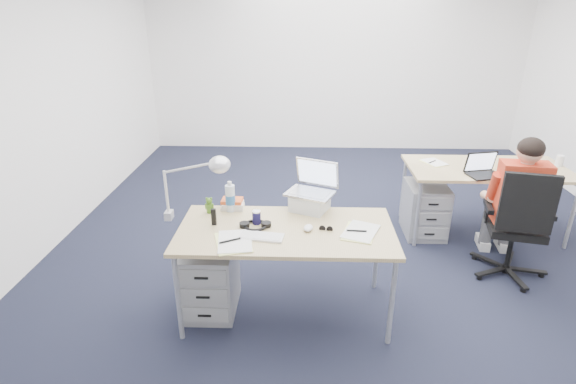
{
  "coord_description": "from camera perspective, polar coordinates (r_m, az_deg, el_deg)",
  "views": [
    {
      "loc": [
        -0.5,
        -3.95,
        2.26
      ],
      "look_at": [
        -0.62,
        -0.57,
        0.85
      ],
      "focal_mm": 28.0,
      "sensor_mm": 36.0,
      "label": 1
    }
  ],
  "objects": [
    {
      "name": "floor",
      "position": [
        4.58,
        8.08,
        -7.2
      ],
      "size": [
        7.0,
        7.0,
        0.0
      ],
      "primitive_type": "plane",
      "color": "black",
      "rests_on": "ground"
    },
    {
      "name": "room",
      "position": [
        4.02,
        9.44,
        14.52
      ],
      "size": [
        6.02,
        7.02,
        2.8
      ],
      "color": "white",
      "rests_on": "ground"
    },
    {
      "name": "desk_near",
      "position": [
        3.35,
        -0.25,
        -5.41
      ],
      "size": [
        1.6,
        0.8,
        0.73
      ],
      "color": "tan",
      "rests_on": "ground"
    },
    {
      "name": "desk_far",
      "position": [
        5.05,
        23.93,
        2.41
      ],
      "size": [
        1.6,
        0.8,
        0.73
      ],
      "color": "tan",
      "rests_on": "ground"
    },
    {
      "name": "office_chair",
      "position": [
        4.46,
        26.54,
        -6.12
      ],
      "size": [
        0.78,
        0.78,
        1.04
      ],
      "rotation": [
        0.0,
        0.0,
        -0.22
      ],
      "color": "black",
      "rests_on": "ground"
    },
    {
      "name": "seated_person",
      "position": [
        4.48,
        26.66,
        -1.26
      ],
      "size": [
        0.42,
        0.73,
        1.26
      ],
      "rotation": [
        0.0,
        0.0,
        -0.13
      ],
      "color": "red",
      "rests_on": "ground"
    },
    {
      "name": "drawer_pedestal_near",
      "position": [
        3.64,
        -9.87,
        -10.75
      ],
      "size": [
        0.4,
        0.5,
        0.55
      ],
      "primitive_type": "cube",
      "color": "#97989B",
      "rests_on": "ground"
    },
    {
      "name": "drawer_pedestal_far",
      "position": [
        4.94,
        16.99,
        -2.12
      ],
      "size": [
        0.4,
        0.5,
        0.55
      ],
      "primitive_type": "cube",
      "color": "#97989B",
      "rests_on": "ground"
    },
    {
      "name": "silver_laptop",
      "position": [
        3.57,
        2.81,
        0.57
      ],
      "size": [
        0.44,
        0.4,
        0.38
      ],
      "primitive_type": null,
      "rotation": [
        0.0,
        0.0,
        -0.41
      ],
      "color": "silver",
      "rests_on": "desk_near"
    },
    {
      "name": "wireless_keyboard",
      "position": [
        3.22,
        -3.45,
        -5.65
      ],
      "size": [
        0.34,
        0.18,
        0.02
      ],
      "primitive_type": "cube",
      "rotation": [
        0.0,
        0.0,
        -0.15
      ],
      "color": "white",
      "rests_on": "desk_near"
    },
    {
      "name": "computer_mouse",
      "position": [
        3.31,
        2.58,
        -4.58
      ],
      "size": [
        0.09,
        0.12,
        0.04
      ],
      "primitive_type": "ellipsoid",
      "rotation": [
        0.0,
        0.0,
        -0.2
      ],
      "color": "white",
      "rests_on": "desk_near"
    },
    {
      "name": "headphones",
      "position": [
        3.36,
        -4.17,
        -4.14
      ],
      "size": [
        0.25,
        0.2,
        0.04
      ],
      "primitive_type": null,
      "rotation": [
        0.0,
        0.0,
        0.08
      ],
      "color": "black",
      "rests_on": "desk_near"
    },
    {
      "name": "can_koozie",
      "position": [
        3.4,
        -4.02,
        -3.21
      ],
      "size": [
        0.08,
        0.08,
        0.11
      ],
      "primitive_type": "cylinder",
      "rotation": [
        0.0,
        0.0,
        0.2
      ],
      "color": "#181440",
      "rests_on": "desk_near"
    },
    {
      "name": "water_bottle",
      "position": [
        3.6,
        -7.35,
        -0.54
      ],
      "size": [
        0.08,
        0.08,
        0.25
      ],
      "primitive_type": "cylinder",
      "rotation": [
        0.0,
        0.0,
        0.02
      ],
      "color": "silver",
      "rests_on": "desk_near"
    },
    {
      "name": "bear_figurine",
      "position": [
        3.61,
        -9.97,
        -1.62
      ],
      "size": [
        0.08,
        0.07,
        0.13
      ],
      "primitive_type": null,
      "rotation": [
        0.0,
        0.0,
        -0.24
      ],
      "color": "#32671B",
      "rests_on": "desk_near"
    },
    {
      "name": "book_stack",
      "position": [
        3.67,
        -7.05,
        -1.5
      ],
      "size": [
        0.22,
        0.19,
        0.08
      ],
      "primitive_type": "cube",
      "rotation": [
        0.0,
        0.0,
        -0.42
      ],
      "color": "silver",
      "rests_on": "desk_near"
    },
    {
      "name": "cordless_phone",
      "position": [
        3.41,
        -9.41,
        -3.14
      ],
      "size": [
        0.04,
        0.02,
        0.13
      ],
      "primitive_type": "cube",
      "rotation": [
        0.0,
        0.0,
        -0.05
      ],
      "color": "black",
      "rests_on": "desk_near"
    },
    {
      "name": "papers_left",
      "position": [
        3.17,
        -6.98,
        -6.34
      ],
      "size": [
        0.29,
        0.37,
        0.01
      ],
      "primitive_type": "cube",
      "rotation": [
        0.0,
        0.0,
        0.2
      ],
      "color": "#F7FD92",
      "rests_on": "desk_near"
    },
    {
      "name": "papers_right",
      "position": [
        3.32,
        9.06,
        -5.05
      ],
      "size": [
        0.32,
        0.37,
        0.01
      ],
      "primitive_type": "cube",
      "rotation": [
        0.0,
        0.0,
        -0.36
      ],
      "color": "#F7FD92",
      "rests_on": "desk_near"
    },
    {
      "name": "sunglasses",
      "position": [
        3.32,
        4.84,
        -4.68
      ],
      "size": [
        0.11,
        0.06,
        0.02
      ],
      "primitive_type": null,
      "rotation": [
        0.0,
        0.0,
        -0.17
      ],
      "color": "black",
      "rests_on": "desk_near"
    },
    {
      "name": "desk_lamp",
      "position": [
        3.45,
        -12.71,
        0.61
      ],
      "size": [
        0.49,
        0.22,
        0.54
      ],
      "primitive_type": null,
      "rotation": [
        0.0,
        0.0,
        -0.11
      ],
      "color": "silver",
      "rests_on": "desk_near"
    },
    {
      "name": "dark_laptop",
      "position": [
        4.71,
        23.98,
        3.15
      ],
      "size": [
        0.38,
        0.37,
        0.23
      ],
      "primitive_type": null,
      "rotation": [
        0.0,
        0.0,
        0.23
      ],
      "color": "black",
      "rests_on": "desk_far"
    },
    {
      "name": "far_cup",
      "position": [
        5.4,
        31.24,
        3.42
      ],
      "size": [
        0.09,
        0.09,
        0.11
      ],
      "primitive_type": "cylinder",
      "rotation": [
        0.0,
        0.0,
        -0.26
      ],
      "color": "white",
      "rests_on": "desk_far"
    },
    {
      "name": "far_papers",
      "position": [
        4.97,
        18.02,
        3.57
      ],
      "size": [
        0.27,
        0.31,
        0.01
      ],
      "primitive_type": "cube",
      "rotation": [
        0.0,
        0.0,
        0.45
      ],
      "color": "white",
      "rests_on": "desk_far"
    }
  ]
}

